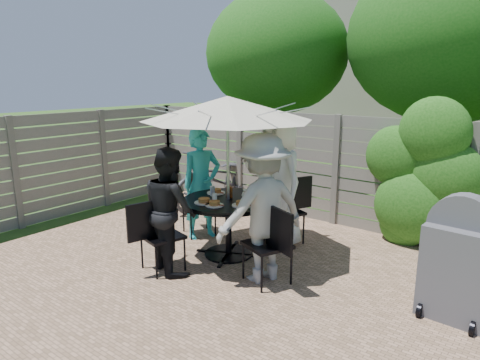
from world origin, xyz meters
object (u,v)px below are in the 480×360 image
Objects in this scene: person_right at (262,209)px; bicycle at (220,179)px; plate_front at (204,201)px; person_back at (279,181)px; person_front at (170,210)px; plate_back at (251,194)px; person_left at (202,184)px; plate_extra at (215,204)px; umbrella at (228,109)px; coffee_cup at (246,194)px; patio_table at (228,217)px; glass_left at (213,191)px; chair_left at (199,217)px; plate_right at (242,204)px; chair_right at (268,260)px; syrup_jug at (229,192)px; bbq_grill at (459,263)px; chair_front at (162,250)px; plate_left at (216,192)px; glass_front at (215,199)px; glass_right at (245,198)px; chair_back at (285,224)px.

person_right is 0.86× the size of bicycle.
person_back is at bearing 68.11° from plate_front.
person_front is 6.15× the size of plate_back.
plate_extra is (0.83, -0.65, -0.01)m from person_left.
umbrella reaches higher than coffee_cup.
glass_left is (-0.28, -0.00, 0.32)m from patio_table.
plate_back is at bearing -113.45° from person_right.
person_left is 0.90m from plate_front.
chair_left is 0.56× the size of person_left.
plate_right is (0.33, -0.13, -1.19)m from umbrella.
chair_right reaches higher than plate_right.
bbq_grill is (2.86, 0.13, -0.30)m from syrup_jug.
plate_front is at bearing -7.15° from chair_front.
plate_back is 0.32m from syrup_jug.
bicycle reaches higher than plate_left.
plate_front is at bearing -158.15° from glass_front.
plate_right is at bearing -68.15° from glass_right.
plate_extra is at bearing -165.03° from bbq_grill.
glass_front is at bearing -51.07° from plate_left.
person_front is at bearing -111.89° from plate_back.
coffee_cup is 2.67m from bbq_grill.
bbq_grill is (2.77, 0.54, -0.24)m from plate_extra.
person_front reaches higher than chair_back.
plate_back is 0.37m from glass_right.
person_right is 12.87× the size of glass_front.
umbrella is 1.13m from syrup_jug.
person_front is (-0.31, -0.77, -1.23)m from umbrella.
person_left is at bearing -90.00° from person_right.
glass_right is (0.56, 0.00, 0.00)m from glass_left.
glass_front is at bearing 17.35° from chair_right.
person_right reaches higher than chair_front.
coffee_cup is (0.17, 0.17, -1.15)m from umbrella.
chair_front is 6.83× the size of glass_right.
glass_left reaches higher than plate_front.
glass_left is at bearing -100.42° from person_left.
plate_back reaches higher than patio_table.
bbq_grill is (2.06, 0.51, -0.30)m from person_right.
person_left is (-0.77, 0.31, 0.28)m from patio_table.
chair_right is 8.29× the size of coffee_cup.
chair_right is at bearing -40.65° from person_back.
person_back is 2.19m from bicycle.
person_back is at bearing 73.61° from glass_front.
plate_back and plate_front have the same top height.
umbrella is 1.63× the size of person_right.
person_left is (-1.08, -0.46, -0.12)m from person_back.
person_front is 0.91m from plate_left.
glass_front is 1.00× the size of glass_right.
chair_back is at bearing 89.67° from person_back.
chair_right reaches higher than plate_back.
plate_back is (-0.64, 0.64, -0.06)m from person_right.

